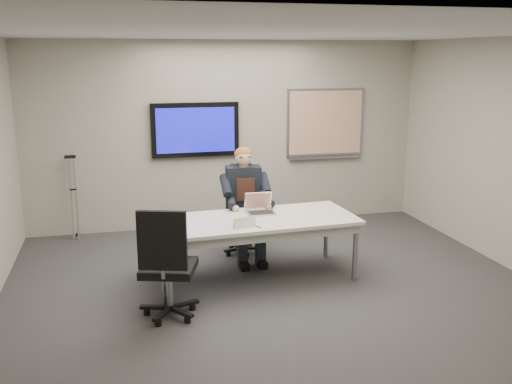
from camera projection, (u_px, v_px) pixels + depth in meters
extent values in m
cube|color=#323335|center=(283.00, 302.00, 6.12)|extent=(6.00, 6.00, 0.02)
cube|color=silver|center=(286.00, 32.00, 5.46)|extent=(6.00, 6.00, 0.02)
cube|color=#A9A599|center=(228.00, 135.00, 8.62)|extent=(6.00, 0.02, 2.80)
cube|color=#A9A599|center=(451.00, 290.00, 2.96)|extent=(6.00, 0.02, 2.80)
cube|color=silver|center=(254.00, 220.00, 6.61)|extent=(2.43, 1.12, 0.04)
cube|color=#B9B9B4|center=(254.00, 227.00, 6.63)|extent=(2.33, 1.02, 0.10)
cylinder|color=gray|center=(164.00, 273.00, 6.00)|extent=(0.06, 0.06, 0.69)
cylinder|color=gray|center=(355.00, 252.00, 6.63)|extent=(0.06, 0.06, 0.69)
cylinder|color=gray|center=(154.00, 248.00, 6.77)|extent=(0.06, 0.06, 0.69)
cylinder|color=gray|center=(326.00, 231.00, 7.40)|extent=(0.06, 0.06, 0.69)
cube|color=black|center=(195.00, 130.00, 8.43)|extent=(1.30, 0.08, 0.80)
cube|color=#0D0E95|center=(196.00, 130.00, 8.39)|extent=(1.16, 0.01, 0.66)
cube|color=gray|center=(325.00, 122.00, 8.92)|extent=(1.25, 0.04, 1.05)
cube|color=white|center=(326.00, 123.00, 8.90)|extent=(1.18, 0.01, 0.98)
cube|color=gray|center=(325.00, 157.00, 9.02)|extent=(1.18, 0.05, 0.04)
cylinder|color=gray|center=(243.00, 233.00, 7.56)|extent=(0.06, 0.06, 0.36)
cube|color=black|center=(243.00, 220.00, 7.51)|extent=(0.59, 0.59, 0.07)
cube|color=black|center=(245.00, 192.00, 7.65)|extent=(0.42, 0.19, 0.52)
cylinder|color=gray|center=(170.00, 287.00, 5.73)|extent=(0.07, 0.07, 0.40)
cube|color=black|center=(169.00, 268.00, 5.68)|extent=(0.64, 0.64, 0.08)
cube|color=black|center=(162.00, 241.00, 5.36)|extent=(0.46, 0.19, 0.58)
cube|color=black|center=(243.00, 190.00, 7.39)|extent=(0.47, 0.30, 0.61)
cube|color=#361D16|center=(246.00, 189.00, 7.25)|extent=(0.23, 0.04, 0.30)
sphere|color=#E7AA8D|center=(244.00, 157.00, 7.25)|extent=(0.22, 0.22, 0.22)
ellipsoid|color=#975126|center=(243.00, 154.00, 7.26)|extent=(0.23, 0.23, 0.20)
cube|color=silver|center=(261.00, 213.00, 6.80)|extent=(0.34, 0.24, 0.02)
cube|color=black|center=(261.00, 212.00, 6.79)|extent=(0.29, 0.17, 0.00)
cube|color=silver|center=(258.00, 201.00, 6.92)|extent=(0.33, 0.09, 0.22)
cube|color=#B72A13|center=(258.00, 200.00, 6.91)|extent=(0.29, 0.07, 0.18)
cylinder|color=black|center=(257.00, 226.00, 6.30)|extent=(0.06, 0.12, 0.01)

